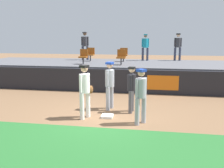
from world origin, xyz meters
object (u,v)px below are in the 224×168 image
first_base (107,116)px  spectator_hooded (145,45)px  seat_back_left (91,54)px  spectator_casual (85,44)px  player_fielder_home (85,88)px  player_coach_visitor (141,93)px  seat_front_center (121,56)px  seat_front_left (83,56)px  spectator_capped (178,45)px  player_runner_visitor (110,82)px  player_umpire (132,86)px  seat_back_center (124,54)px

first_base → spectator_hooded: bearing=83.1°
seat_back_left → spectator_casual: size_ratio=0.46×
player_fielder_home → first_base: bearing=129.5°
player_coach_visitor → seat_front_center: seat_front_center is taller
seat_front_left → seat_front_center: bearing=0.0°
seat_front_left → spectator_capped: bearing=29.1°
player_coach_visitor → seat_back_left: 8.50m
seat_front_center → spectator_capped: size_ratio=0.49×
first_base → seat_front_center: 5.65m
player_fielder_home → spectator_capped: bearing=179.5°
first_base → player_coach_visitor: bearing=-22.2°
player_runner_visitor → first_base: bearing=19.9°
first_base → player_runner_visitor: (-0.09, 0.98, 1.03)m
seat_front_left → spectator_capped: (5.41, 3.01, 0.53)m
player_coach_visitor → seat_back_left: size_ratio=2.13×
player_runner_visitor → spectator_casual: size_ratio=1.01×
player_umpire → seat_front_left: size_ratio=2.03×
seat_front_center → seat_back_center: bearing=93.0°
first_base → seat_front_center: bearing=92.4°
seat_back_left → spectator_casual: bearing=127.9°
player_umpire → seat_back_left: (-3.20, 6.45, 0.73)m
seat_front_center → spectator_capped: 4.46m
player_umpire → player_fielder_home: bearing=-51.0°
first_base → seat_back_left: 7.77m
player_fielder_home → player_umpire: bearing=145.5°
seat_front_left → player_umpire: bearing=-55.8°
player_coach_visitor → player_umpire: bearing=-123.5°
first_base → player_runner_visitor: size_ratio=0.22×
player_fielder_home → spectator_casual: size_ratio=1.01×
spectator_capped → spectator_casual: spectator_casual is taller
first_base → spectator_capped: spectator_capped is taller
first_base → spectator_hooded: (0.97, 8.05, 2.19)m
player_runner_visitor → spectator_casual: 7.61m
player_coach_visitor → seat_back_left: seat_back_left is taller
player_runner_visitor → seat_back_center: size_ratio=2.20×
first_base → player_runner_visitor: bearing=95.0°
seat_front_left → spectator_hooded: spectator_hooded is taller
player_umpire → seat_back_center: (-1.09, 6.45, 0.73)m
player_fielder_home → player_umpire: (1.50, 0.96, -0.08)m
player_fielder_home → player_runner_visitor: size_ratio=1.00×
seat_back_center → spectator_hooded: 1.63m
spectator_capped → seat_front_center: bearing=38.5°
seat_front_left → seat_back_center: size_ratio=1.00×
spectator_casual → seat_front_center: bearing=139.2°
player_fielder_home → spectator_hooded: bearing=-168.5°
first_base → seat_back_center: bearing=92.6°
player_runner_visitor → seat_front_center: seat_front_center is taller
seat_back_center → player_coach_visitor: bearing=-78.9°
player_runner_visitor → seat_back_left: bearing=-144.3°
spectator_hooded → spectator_capped: (2.06, 0.35, 0.02)m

